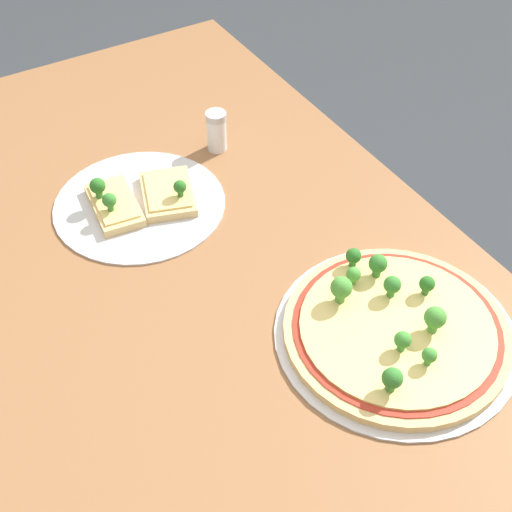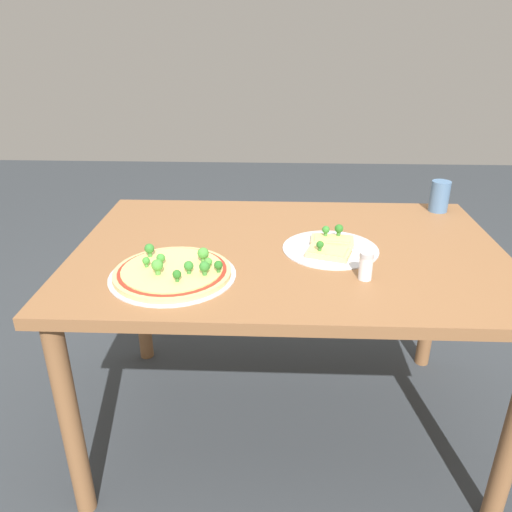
{
  "view_description": "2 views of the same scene",
  "coord_description": "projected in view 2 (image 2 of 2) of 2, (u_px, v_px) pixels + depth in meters",
  "views": [
    {
      "loc": [
        0.81,
        -0.31,
        1.58
      ],
      "look_at": [
        0.1,
        0.11,
        0.76
      ],
      "focal_mm": 50.0,
      "sensor_mm": 36.0,
      "label": 1
    },
    {
      "loc": [
        0.05,
        1.49,
        1.4
      ],
      "look_at": [
        0.1,
        0.11,
        0.76
      ],
      "focal_mm": 35.0,
      "sensor_mm": 36.0,
      "label": 2
    }
  ],
  "objects": [
    {
      "name": "ground_plane",
      "position": [
        284.0,
        421.0,
        1.93
      ],
      "size": [
        8.0,
        8.0,
        0.0
      ],
      "primitive_type": "plane",
      "color": "#33383D"
    },
    {
      "name": "dining_table",
      "position": [
        288.0,
        271.0,
        1.66
      ],
      "size": [
        1.38,
        0.92,
        0.74
      ],
      "color": "brown",
      "rests_on": "ground_plane"
    },
    {
      "name": "pizza_tray_whole",
      "position": [
        173.0,
        272.0,
        1.43
      ],
      "size": [
        0.37,
        0.37,
        0.07
      ],
      "color": "silver",
      "rests_on": "dining_table"
    },
    {
      "name": "pizza_tray_slice",
      "position": [
        330.0,
        247.0,
        1.6
      ],
      "size": [
        0.31,
        0.31,
        0.06
      ],
      "color": "silver",
      "rests_on": "dining_table"
    },
    {
      "name": "drinking_cup",
      "position": [
        440.0,
        196.0,
        1.92
      ],
      "size": [
        0.07,
        0.07,
        0.12
      ],
      "primitive_type": "cylinder",
      "color": "#4C7099",
      "rests_on": "dining_table"
    },
    {
      "name": "condiment_shaker",
      "position": [
        366.0,
        266.0,
        1.4
      ],
      "size": [
        0.04,
        0.04,
        0.08
      ],
      "color": "silver",
      "rests_on": "dining_table"
    }
  ]
}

